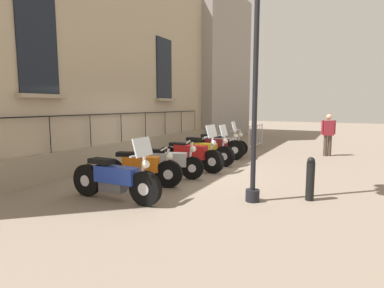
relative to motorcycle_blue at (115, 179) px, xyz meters
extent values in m
plane|color=gray|center=(-0.21, 3.27, -0.45)|extent=(60.00, 60.00, 0.00)
cube|color=tan|center=(-2.97, 3.27, 3.18)|extent=(0.60, 12.94, 7.26)
cube|color=gray|center=(-2.59, 3.27, -0.08)|extent=(0.20, 12.94, 0.72)
cube|color=black|center=(-2.65, 6.11, 2.95)|extent=(0.06, 1.08, 2.39)
cube|color=gray|center=(-2.57, 6.11, 1.70)|extent=(0.24, 1.28, 0.10)
cube|color=black|center=(-2.65, 0.42, 2.95)|extent=(0.06, 1.08, 2.39)
cube|color=gray|center=(-2.57, 0.42, 1.70)|extent=(0.24, 1.28, 0.10)
cube|color=black|center=(-2.55, 3.27, 1.21)|extent=(0.03, 10.87, 0.03)
cylinder|color=black|center=(-2.55, 0.55, 0.74)|extent=(0.02, 0.02, 0.93)
cylinder|color=black|center=(-2.55, 1.91, 0.74)|extent=(0.02, 0.02, 0.93)
cylinder|color=black|center=(-2.55, 3.27, 0.74)|extent=(0.02, 0.02, 0.93)
cylinder|color=black|center=(-2.55, 4.62, 0.74)|extent=(0.02, 0.02, 0.93)
cylinder|color=black|center=(-2.55, 5.98, 0.74)|extent=(0.02, 0.02, 0.93)
cylinder|color=black|center=(-2.55, 7.34, 0.74)|extent=(0.02, 0.02, 0.93)
cylinder|color=black|center=(-2.55, 8.70, 0.74)|extent=(0.02, 0.02, 0.93)
cylinder|color=black|center=(0.73, 0.00, -0.10)|extent=(0.68, 0.13, 0.68)
cylinder|color=silver|center=(0.73, 0.00, -0.10)|extent=(0.24, 0.15, 0.24)
cylinder|color=black|center=(-0.77, -0.01, -0.10)|extent=(0.68, 0.13, 0.68)
cylinder|color=silver|center=(-0.77, -0.01, -0.10)|extent=(0.24, 0.15, 0.24)
cube|color=#1E389E|center=(0.03, 0.00, 0.10)|extent=(0.94, 0.30, 0.33)
cube|color=#4C4C51|center=(-0.07, 0.00, -0.14)|extent=(0.56, 0.23, 0.24)
cube|color=black|center=(-0.35, -0.01, 0.34)|extent=(0.53, 0.26, 0.10)
cylinder|color=silver|center=(0.68, 0.00, 0.22)|extent=(0.16, 0.06, 0.66)
cylinder|color=silver|center=(0.63, 0.00, 0.55)|extent=(0.04, 0.63, 0.04)
sphere|color=white|center=(0.75, 0.00, 0.37)|extent=(0.16, 0.16, 0.16)
cylinder|color=silver|center=(-0.26, 0.15, -0.26)|extent=(0.84, 0.09, 0.08)
cube|color=silver|center=(0.69, 0.00, 0.70)|extent=(0.13, 0.52, 0.36)
cylinder|color=black|center=(0.43, 1.35, -0.12)|extent=(0.66, 0.33, 0.65)
cylinder|color=silver|center=(0.43, 1.35, -0.12)|extent=(0.26, 0.21, 0.23)
cylinder|color=black|center=(-0.93, 0.90, -0.12)|extent=(0.66, 0.33, 0.65)
cylinder|color=silver|center=(-0.93, 0.90, -0.12)|extent=(0.26, 0.21, 0.23)
cube|color=orange|center=(-0.20, 1.14, 0.10)|extent=(0.89, 0.51, 0.36)
cube|color=#4C4C51|center=(-0.30, 1.11, -0.15)|extent=(0.55, 0.35, 0.23)
cube|color=black|center=(-0.53, 1.03, 0.33)|extent=(0.53, 0.36, 0.10)
cylinder|color=silver|center=(0.38, 1.34, 0.18)|extent=(0.17, 0.11, 0.61)
cylinder|color=silver|center=(0.34, 1.32, 0.48)|extent=(0.21, 0.53, 0.04)
sphere|color=white|center=(0.45, 1.36, 0.30)|extent=(0.16, 0.16, 0.16)
cylinder|color=silver|center=(-0.50, 1.19, -0.27)|extent=(0.76, 0.32, 0.08)
cylinder|color=black|center=(0.55, 2.33, -0.15)|extent=(0.60, 0.30, 0.60)
cylinder|color=silver|center=(0.55, 2.33, -0.15)|extent=(0.24, 0.19, 0.21)
cylinder|color=black|center=(-0.69, 1.90, -0.15)|extent=(0.60, 0.30, 0.60)
cylinder|color=silver|center=(-0.69, 1.90, -0.15)|extent=(0.24, 0.19, 0.21)
cube|color=#B2B2BC|center=(-0.02, 2.13, 0.07)|extent=(0.95, 0.56, 0.35)
cube|color=#4C4C51|center=(-0.11, 2.10, -0.18)|extent=(0.59, 0.38, 0.21)
cube|color=black|center=(-0.37, 2.01, 0.28)|extent=(0.56, 0.40, 0.10)
cylinder|color=silver|center=(0.50, 2.31, 0.20)|extent=(0.17, 0.11, 0.69)
cylinder|color=silver|center=(0.46, 2.30, 0.54)|extent=(0.23, 0.57, 0.04)
sphere|color=white|center=(0.57, 2.34, 0.36)|extent=(0.16, 0.16, 0.16)
cylinder|color=silver|center=(-0.33, 2.18, -0.28)|extent=(0.80, 0.35, 0.08)
cylinder|color=black|center=(0.74, 3.23, -0.11)|extent=(0.68, 0.11, 0.68)
cylinder|color=silver|center=(0.74, 3.23, -0.11)|extent=(0.24, 0.12, 0.24)
cylinder|color=black|center=(-0.77, 3.24, -0.11)|extent=(0.68, 0.11, 0.68)
cylinder|color=silver|center=(-0.77, 3.24, -0.11)|extent=(0.24, 0.12, 0.24)
cube|color=red|center=(0.04, 3.23, 0.13)|extent=(0.98, 0.33, 0.39)
cube|color=#4C4C51|center=(-0.06, 3.23, -0.14)|extent=(0.59, 0.26, 0.24)
cube|color=black|center=(-0.35, 3.24, 0.32)|extent=(0.55, 0.29, 0.10)
cylinder|color=silver|center=(0.69, 3.23, 0.25)|extent=(0.16, 0.06, 0.72)
cylinder|color=silver|center=(0.64, 3.23, 0.61)|extent=(0.04, 0.70, 0.04)
sphere|color=white|center=(0.76, 3.23, 0.43)|extent=(0.16, 0.16, 0.16)
cylinder|color=silver|center=(-0.25, 3.41, -0.26)|extent=(0.88, 0.09, 0.08)
cube|color=silver|center=(0.70, 3.23, 0.76)|extent=(0.13, 0.57, 0.36)
cylinder|color=black|center=(0.69, 4.30, -0.12)|extent=(0.66, 0.11, 0.66)
cylinder|color=silver|center=(0.69, 4.30, -0.12)|extent=(0.23, 0.13, 0.23)
cylinder|color=black|center=(-0.85, 4.27, -0.12)|extent=(0.66, 0.11, 0.66)
cylinder|color=silver|center=(-0.85, 4.27, -0.12)|extent=(0.23, 0.13, 0.23)
cube|color=gold|center=(-0.03, 4.29, 0.09)|extent=(0.85, 0.28, 0.34)
cube|color=#4C4C51|center=(-0.13, 4.28, -0.15)|extent=(0.51, 0.22, 0.23)
cube|color=black|center=(-0.38, 4.28, 0.38)|extent=(0.48, 0.25, 0.10)
cylinder|color=silver|center=(0.64, 4.30, 0.22)|extent=(0.16, 0.06, 0.68)
cylinder|color=silver|center=(0.59, 4.29, 0.55)|extent=(0.04, 0.60, 0.04)
sphere|color=white|center=(0.71, 4.30, 0.37)|extent=(0.16, 0.16, 0.16)
cylinder|color=silver|center=(-0.30, 4.43, -0.26)|extent=(0.77, 0.09, 0.08)
cube|color=silver|center=(0.65, 4.30, 0.70)|extent=(0.13, 0.49, 0.36)
cylinder|color=black|center=(0.58, 5.61, -0.09)|extent=(0.72, 0.24, 0.71)
cylinder|color=silver|center=(0.58, 5.61, -0.09)|extent=(0.27, 0.18, 0.25)
cylinder|color=black|center=(-0.79, 5.36, -0.09)|extent=(0.72, 0.24, 0.71)
cylinder|color=silver|center=(-0.79, 5.36, -0.09)|extent=(0.27, 0.18, 0.25)
cube|color=maroon|center=(-0.06, 5.49, 0.11)|extent=(0.88, 0.46, 0.33)
cube|color=#4C4C51|center=(-0.16, 5.47, -0.13)|extent=(0.54, 0.33, 0.25)
cube|color=black|center=(-0.40, 5.43, 0.39)|extent=(0.51, 0.36, 0.10)
cylinder|color=silver|center=(0.53, 5.60, 0.25)|extent=(0.17, 0.09, 0.69)
cylinder|color=silver|center=(0.48, 5.59, 0.59)|extent=(0.16, 0.68, 0.04)
sphere|color=white|center=(0.60, 5.61, 0.41)|extent=(0.16, 0.16, 0.16)
cylinder|color=silver|center=(-0.35, 5.61, -0.25)|extent=(0.75, 0.21, 0.08)
cube|color=silver|center=(0.54, 5.60, 0.74)|extent=(0.22, 0.57, 0.36)
cylinder|color=black|center=(0.47, 6.47, -0.15)|extent=(0.61, 0.16, 0.60)
cylinder|color=silver|center=(0.47, 6.47, -0.15)|extent=(0.22, 0.15, 0.21)
cylinder|color=black|center=(-0.86, 6.36, -0.15)|extent=(0.61, 0.16, 0.60)
cylinder|color=silver|center=(-0.86, 6.36, -0.15)|extent=(0.22, 0.15, 0.21)
cube|color=silver|center=(-0.14, 6.42, 0.06)|extent=(0.94, 0.32, 0.34)
cube|color=#4C4C51|center=(-0.24, 6.41, -0.18)|extent=(0.57, 0.24, 0.21)
cube|color=black|center=(-0.52, 6.39, 0.28)|extent=(0.54, 0.26, 0.10)
cylinder|color=silver|center=(0.42, 6.47, 0.20)|extent=(0.16, 0.07, 0.71)
cylinder|color=silver|center=(0.37, 6.46, 0.55)|extent=(0.08, 0.53, 0.04)
sphere|color=white|center=(0.49, 6.47, 0.37)|extent=(0.16, 0.16, 0.16)
cylinder|color=silver|center=(-0.44, 6.53, -0.28)|extent=(0.84, 0.15, 0.08)
cylinder|color=black|center=(2.48, 1.22, -0.33)|extent=(0.28, 0.28, 0.24)
cylinder|color=black|center=(2.48, 1.22, 1.85)|extent=(0.10, 0.10, 4.59)
cylinder|color=#B7B7BF|center=(0.37, 7.97, 0.08)|extent=(0.05, 0.05, 1.05)
cylinder|color=#B7B7BF|center=(0.45, 9.81, 0.08)|extent=(0.05, 0.05, 1.05)
cylinder|color=#B7B7BF|center=(0.41, 8.89, 0.57)|extent=(0.13, 1.84, 0.04)
cylinder|color=#B7B7BF|center=(0.41, 8.89, -0.30)|extent=(0.13, 1.84, 0.04)
cylinder|color=#B7B7BF|center=(0.39, 8.34, 0.15)|extent=(0.02, 0.02, 0.87)
cylinder|color=#B7B7BF|center=(0.40, 8.71, 0.15)|extent=(0.02, 0.02, 0.87)
cylinder|color=#B7B7BF|center=(0.42, 9.07, 0.15)|extent=(0.02, 0.02, 0.87)
cylinder|color=#B7B7BF|center=(0.44, 9.44, 0.15)|extent=(0.02, 0.02, 0.87)
cylinder|color=black|center=(3.50, 1.82, -0.05)|extent=(0.17, 0.17, 0.79)
sphere|color=black|center=(3.50, 1.82, 0.37)|extent=(0.15, 0.15, 0.15)
cylinder|color=#47382D|center=(3.36, 8.02, -0.05)|extent=(0.14, 0.14, 0.79)
cylinder|color=#47382D|center=(3.51, 8.09, -0.05)|extent=(0.14, 0.14, 0.79)
cube|color=maroon|center=(3.43, 8.06, 0.62)|extent=(0.42, 0.34, 0.56)
sphere|color=tan|center=(3.43, 8.06, 1.04)|extent=(0.21, 0.21, 0.21)
cylinder|color=maroon|center=(3.23, 7.97, 0.65)|extent=(0.09, 0.09, 0.53)
cylinder|color=maroon|center=(3.63, 8.14, 0.65)|extent=(0.09, 0.09, 0.53)
cube|color=gray|center=(-4.98, 12.95, 3.85)|extent=(5.78, 6.50, 8.59)
camera|label=1|loc=(4.15, -4.73, 1.48)|focal=28.96mm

